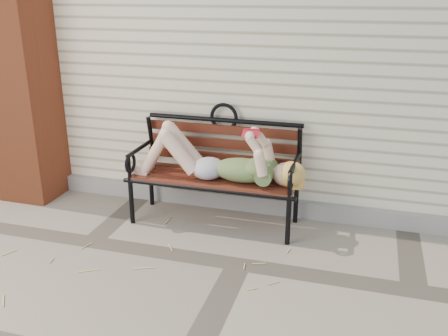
% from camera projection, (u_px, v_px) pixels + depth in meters
% --- Properties ---
extents(ground, '(80.00, 80.00, 0.00)m').
position_uv_depth(ground, '(239.00, 264.00, 3.76)').
color(ground, gray).
rests_on(ground, ground).
extents(house_wall, '(8.00, 4.00, 3.00)m').
position_uv_depth(house_wall, '(304.00, 29.00, 5.95)').
color(house_wall, '#F4E6BF').
rests_on(house_wall, ground).
extents(foundation_strip, '(8.00, 0.10, 0.15)m').
position_uv_depth(foundation_strip, '(266.00, 205.00, 4.61)').
color(foundation_strip, gray).
rests_on(foundation_strip, ground).
extents(brick_pillar, '(0.50, 0.50, 2.00)m').
position_uv_depth(brick_pillar, '(24.00, 96.00, 4.70)').
color(brick_pillar, '#A04524').
rests_on(brick_pillar, ground).
extents(garden_bench, '(1.56, 0.62, 1.01)m').
position_uv_depth(garden_bench, '(217.00, 158.00, 4.32)').
color(garden_bench, black).
rests_on(garden_bench, ground).
extents(reading_woman, '(1.48, 0.34, 0.46)m').
position_uv_depth(reading_woman, '(214.00, 159.00, 4.19)').
color(reading_woman, '#0A3B4A').
rests_on(reading_woman, ground).
extents(straw_scatter, '(2.74, 1.80, 0.01)m').
position_uv_depth(straw_scatter, '(156.00, 275.00, 3.60)').
color(straw_scatter, '#E5D36F').
rests_on(straw_scatter, ground).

